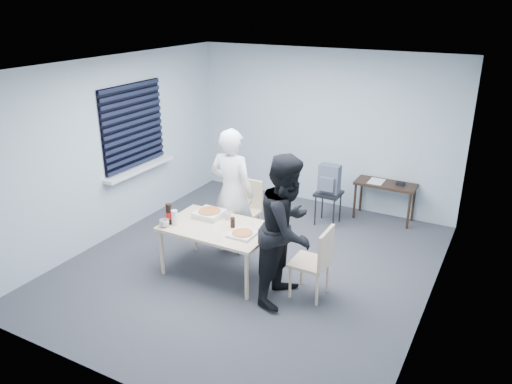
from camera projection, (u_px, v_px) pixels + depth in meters
The scene contains 19 objects.
room at pixel (135, 133), 7.45m from camera, with size 5.00×5.00×5.00m.
dining_table at pixel (218, 231), 6.27m from camera, with size 1.36×0.86×0.66m.
chair_far at pixel (246, 206), 7.24m from camera, with size 0.42×0.42×0.89m.
chair_right at pixel (317, 258), 5.79m from camera, with size 0.42×0.42×0.89m.
person_white at pixel (232, 192), 6.72m from camera, with size 0.65×0.42×1.77m, color silver.
person_black at pixel (287, 229), 5.66m from camera, with size 0.86×0.47×1.77m, color black.
side_table at pixel (385, 188), 7.84m from camera, with size 0.93×0.41×0.62m.
stool at pixel (328, 199), 7.73m from camera, with size 0.38×0.38×0.53m.
backpack at pixel (329, 179), 7.60m from camera, with size 0.32×0.23×0.45m.
pizza_box_a at pixel (210, 214), 6.51m from camera, with size 0.34×0.34×0.09m.
pizza_box_b at pixel (242, 234), 6.00m from camera, with size 0.30×0.30×0.04m.
mug_a at pixel (164, 223), 6.22m from camera, with size 0.12×0.12×0.10m, color silver.
mug_b at pixel (228, 216), 6.43m from camera, with size 0.10×0.10×0.09m, color silver.
cola_glass at pixel (233, 222), 6.19m from camera, with size 0.06×0.06×0.13m, color black.
soda_bottle at pixel (169, 214), 6.27m from camera, with size 0.08×0.08×0.27m.
plastic_cups at pixel (174, 217), 6.26m from camera, with size 0.08×0.08×0.19m, color silver.
rubber_band at pixel (219, 240), 5.88m from camera, with size 0.05×0.05×0.00m, color red.
papers at pixel (376, 181), 7.87m from camera, with size 0.22×0.30×0.01m, color white.
black_box at pixel (400, 183), 7.71m from camera, with size 0.12×0.09×0.05m, color black.
Camera 1 is at (2.85, -5.13, 3.35)m, focal length 35.00 mm.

